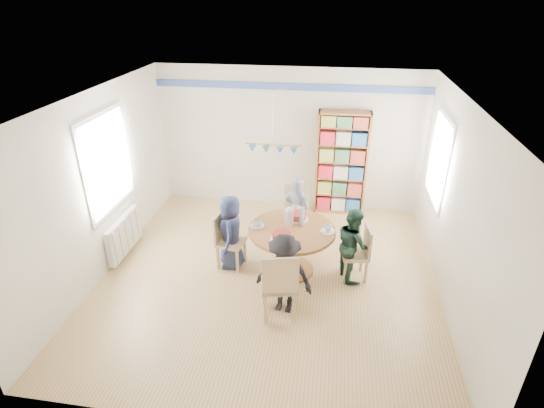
% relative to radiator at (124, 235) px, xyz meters
% --- Properties ---
extents(ground, '(5.00, 5.00, 0.00)m').
position_rel_radiator_xyz_m(ground, '(2.42, -0.30, -0.35)').
color(ground, tan).
extents(room_shell, '(5.00, 5.00, 5.00)m').
position_rel_radiator_xyz_m(room_shell, '(2.16, 0.57, 1.30)').
color(room_shell, white).
rests_on(room_shell, ground).
extents(radiator, '(0.12, 1.00, 0.60)m').
position_rel_radiator_xyz_m(radiator, '(0.00, 0.00, 0.00)').
color(radiator, silver).
rests_on(radiator, ground).
extents(dining_table, '(1.30, 1.30, 0.75)m').
position_rel_radiator_xyz_m(dining_table, '(2.74, -0.07, 0.21)').
color(dining_table, brown).
rests_on(dining_table, ground).
extents(chair_left, '(0.45, 0.45, 0.90)m').
position_rel_radiator_xyz_m(chair_left, '(1.73, -0.06, 0.14)').
color(chair_left, tan).
rests_on(chair_left, ground).
extents(chair_right, '(0.44, 0.44, 0.85)m').
position_rel_radiator_xyz_m(chair_right, '(3.76, -0.08, 0.12)').
color(chair_right, tan).
rests_on(chair_right, ground).
extents(chair_far, '(0.49, 0.49, 0.95)m').
position_rel_radiator_xyz_m(chair_far, '(2.72, 0.99, 0.17)').
color(chair_far, tan).
rests_on(chair_far, ground).
extents(chair_near, '(0.54, 0.54, 1.03)m').
position_rel_radiator_xyz_m(chair_near, '(2.71, -1.15, 0.22)').
color(chair_near, tan).
rests_on(chair_near, ground).
extents(person_left, '(0.47, 0.64, 1.20)m').
position_rel_radiator_xyz_m(person_left, '(1.80, -0.05, 0.25)').
color(person_left, '#1A203A').
rests_on(person_left, ground).
extents(person_right, '(0.60, 0.67, 1.15)m').
position_rel_radiator_xyz_m(person_right, '(3.65, -0.08, 0.22)').
color(person_right, '#172E23').
rests_on(person_right, ground).
extents(person_far, '(0.50, 0.40, 1.18)m').
position_rel_radiator_xyz_m(person_far, '(2.73, 0.80, 0.24)').
color(person_far, gray).
rests_on(person_far, ground).
extents(person_near, '(0.82, 0.55, 1.17)m').
position_rel_radiator_xyz_m(person_near, '(2.74, -0.97, 0.24)').
color(person_near, black).
rests_on(person_near, ground).
extents(bookshelf, '(0.94, 0.28, 1.98)m').
position_rel_radiator_xyz_m(bookshelf, '(3.43, 2.04, 0.62)').
color(bookshelf, brown).
rests_on(bookshelf, ground).
extents(tableware, '(1.27, 1.27, 0.33)m').
position_rel_radiator_xyz_m(tableware, '(2.72, -0.05, 0.47)').
color(tableware, white).
rests_on(tableware, dining_table).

